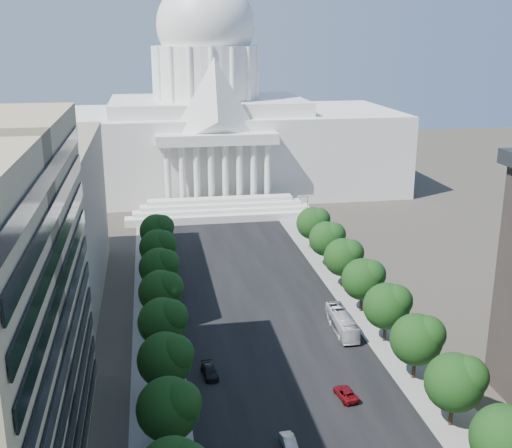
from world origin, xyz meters
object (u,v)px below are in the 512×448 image
car_dark_b (210,372)px  car_red (346,394)px  city_bus (342,323)px  car_silver (289,444)px

car_dark_b → car_red: bearing=-33.8°
car_red → city_bus: size_ratio=0.41×
car_red → car_dark_b: bearing=-34.2°
car_silver → car_red: 14.19m
car_silver → car_red: car_silver is taller
car_silver → car_red: (10.18, 9.88, -0.05)m
car_dark_b → city_bus: size_ratio=0.42×
car_red → car_dark_b: size_ratio=0.98×
car_red → car_dark_b: car_dark_b is taller
car_dark_b → city_bus: city_bus is taller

